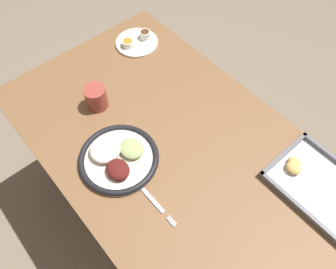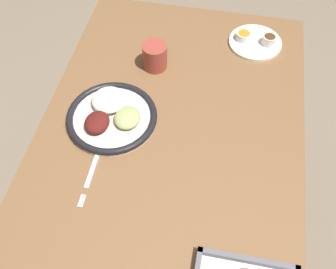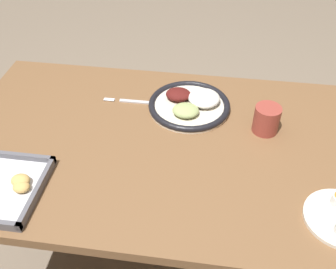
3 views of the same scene
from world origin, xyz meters
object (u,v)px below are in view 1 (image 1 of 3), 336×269
object	(u,v)px
dinner_plate	(118,158)
fork	(149,196)
baking_tray	(320,185)
saucer_plate	(137,41)
drinking_cup	(96,98)

from	to	relation	value
dinner_plate	fork	size ratio (longest dim) A/B	1.18
fork	baking_tray	bearing A→B (deg)	52.31
fork	dinner_plate	bearing A→B (deg)	178.24
saucer_plate	baking_tray	world-z (taller)	saucer_plate
fork	baking_tray	xyz separation A→B (m)	(0.32, 0.41, 0.01)
baking_tray	drinking_cup	distance (m)	0.78
fork	drinking_cup	xyz separation A→B (m)	(-0.39, 0.08, 0.04)
baking_tray	drinking_cup	world-z (taller)	drinking_cup
dinner_plate	saucer_plate	size ratio (longest dim) A/B	1.49
baking_tray	saucer_plate	bearing A→B (deg)	-178.07
dinner_plate	baking_tray	world-z (taller)	dinner_plate
saucer_plate	baking_tray	size ratio (longest dim) A/B	0.57
drinking_cup	dinner_plate	bearing A→B (deg)	-18.66
baking_tray	drinking_cup	bearing A→B (deg)	-154.80
baking_tray	drinking_cup	xyz separation A→B (m)	(-0.71, -0.33, 0.03)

